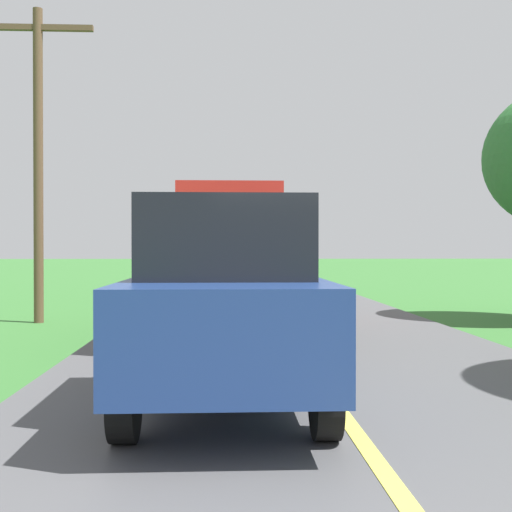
% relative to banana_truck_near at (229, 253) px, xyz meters
% --- Properties ---
extents(banana_truck_near, '(2.38, 5.82, 2.80)m').
position_rel_banana_truck_near_xyz_m(banana_truck_near, '(0.00, 0.00, 0.00)').
color(banana_truck_near, '#2D2D30').
rests_on(banana_truck_near, road_surface).
extents(banana_truck_far, '(2.38, 5.81, 2.80)m').
position_rel_banana_truck_near_xyz_m(banana_truck_far, '(0.36, 11.20, -0.01)').
color(banana_truck_far, '#2D2D30').
rests_on(banana_truck_far, road_surface).
extents(utility_pole_roadside, '(2.30, 0.20, 6.59)m').
position_rel_banana_truck_near_xyz_m(utility_pole_roadside, '(-4.00, 1.49, 2.14)').
color(utility_pole_roadside, brown).
rests_on(utility_pole_roadside, ground).
extents(following_car, '(1.74, 4.10, 1.92)m').
position_rel_banana_truck_near_xyz_m(following_car, '(-0.08, -6.21, -0.40)').
color(following_car, navy).
rests_on(following_car, road_surface).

